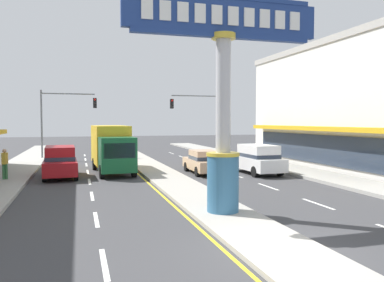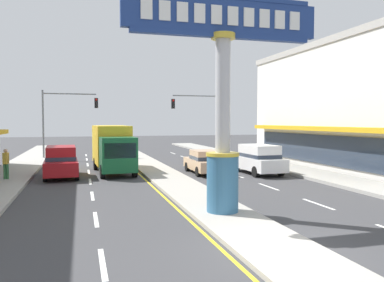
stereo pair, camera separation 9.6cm
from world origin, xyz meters
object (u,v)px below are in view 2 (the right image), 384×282
at_px(traffic_light_right_side, 201,113).
at_px(sedan_far_right_lane, 205,162).
at_px(pedestrian_near_kerb, 6,162).
at_px(storefront_right, 363,106).
at_px(suv_near_left_lane, 61,161).
at_px(suv_near_right_lane, 258,159).
at_px(box_truck_mid_left_lane, 113,147).
at_px(traffic_light_left_side, 64,112).
at_px(district_sign, 223,98).

height_order(traffic_light_right_side, sedan_far_right_lane, traffic_light_right_side).
xyz_separation_m(traffic_light_right_side, pedestrian_near_kerb, (-15.44, -12.59, -3.10)).
height_order(storefront_right, suv_near_left_lane, storefront_right).
bearing_deg(suv_near_right_lane, traffic_light_right_side, 88.78).
bearing_deg(traffic_light_right_side, suv_near_right_lane, -91.22).
xyz_separation_m(traffic_light_right_side, sedan_far_right_lane, (-3.59, -12.20, -3.46)).
xyz_separation_m(suv_near_left_lane, box_truck_mid_left_lane, (3.23, 1.65, 0.71)).
distance_m(traffic_light_left_side, pedestrian_near_kerb, 13.68).
distance_m(sedan_far_right_lane, suv_near_left_lane, 8.99).
height_order(traffic_light_right_side, suv_near_left_lane, traffic_light_right_side).
bearing_deg(pedestrian_near_kerb, suv_near_left_lane, 20.95).
bearing_deg(pedestrian_near_kerb, storefront_right, 0.85).
bearing_deg(suv_near_left_lane, storefront_right, -2.03).
xyz_separation_m(box_truck_mid_left_lane, pedestrian_near_kerb, (-6.12, -2.75, -0.55)).
bearing_deg(suv_near_right_lane, district_sign, -122.14).
relative_size(district_sign, suv_near_right_lane, 1.68).
relative_size(storefront_right, traffic_light_right_side, 3.03).
height_order(storefront_right, pedestrian_near_kerb, storefront_right).
bearing_deg(traffic_light_right_side, pedestrian_near_kerb, -140.81).
height_order(suv_near_right_lane, box_truck_mid_left_lane, box_truck_mid_left_lane).
bearing_deg(storefront_right, traffic_light_left_side, 149.40).
bearing_deg(traffic_light_left_side, district_sign, -74.78).
bearing_deg(box_truck_mid_left_lane, storefront_right, -7.60).
xyz_separation_m(suv_near_right_lane, sedan_far_right_lane, (-3.30, 1.15, -0.20)).
distance_m(traffic_light_right_side, box_truck_mid_left_lane, 13.79).
xyz_separation_m(storefront_right, traffic_light_right_side, (-8.66, 12.23, -0.28)).
height_order(traffic_light_left_side, traffic_light_right_side, same).
bearing_deg(sedan_far_right_lane, suv_near_right_lane, -19.14).
distance_m(sedan_far_right_lane, pedestrian_near_kerb, 11.87).
bearing_deg(suv_near_left_lane, traffic_light_left_side, 91.35).
relative_size(storefront_right, pedestrian_near_kerb, 10.98).
height_order(storefront_right, sedan_far_right_lane, storefront_right).
height_order(traffic_light_left_side, suv_near_left_lane, traffic_light_left_side).
relative_size(traffic_light_left_side, suv_near_right_lane, 1.33).
bearing_deg(sedan_far_right_lane, pedestrian_near_kerb, -178.13).
bearing_deg(box_truck_mid_left_lane, pedestrian_near_kerb, -155.77).
relative_size(storefront_right, sedan_far_right_lane, 4.34).
bearing_deg(district_sign, sedan_far_right_lane, 75.45).
xyz_separation_m(traffic_light_right_side, box_truck_mid_left_lane, (-9.32, -9.83, -2.55)).
bearing_deg(suv_near_right_lane, traffic_light_left_side, 132.23).
relative_size(storefront_right, traffic_light_left_side, 3.03).
bearing_deg(box_truck_mid_left_lane, sedan_far_right_lane, -22.44).
bearing_deg(storefront_right, traffic_light_right_side, 125.30).
bearing_deg(traffic_light_right_side, traffic_light_left_side, 177.88).
xyz_separation_m(traffic_light_left_side, sedan_far_right_lane, (9.25, -12.68, -3.46)).
relative_size(traffic_light_left_side, box_truck_mid_left_lane, 0.89).
xyz_separation_m(traffic_light_left_side, suv_near_right_lane, (12.55, -13.82, -3.26)).
xyz_separation_m(district_sign, storefront_right, (15.08, 10.88, 0.26)).
distance_m(sedan_far_right_lane, box_truck_mid_left_lane, 6.27).
bearing_deg(storefront_right, suv_near_left_lane, 177.97).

